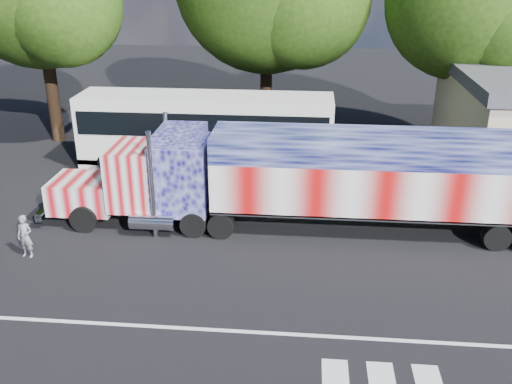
# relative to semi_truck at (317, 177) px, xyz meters

# --- Properties ---
(ground) EXTENTS (100.00, 100.00, 0.00)m
(ground) POSITION_rel_semi_truck_xyz_m (-2.30, -3.94, -2.21)
(ground) COLOR black
(lane_markings) EXTENTS (30.00, 2.67, 0.01)m
(lane_markings) POSITION_rel_semi_truck_xyz_m (-0.59, -7.71, -2.20)
(lane_markings) COLOR silver
(lane_markings) RESTS_ON ground
(semi_truck) EXTENTS (20.10, 3.18, 4.29)m
(semi_truck) POSITION_rel_semi_truck_xyz_m (0.00, 0.00, 0.00)
(semi_truck) COLOR black
(semi_truck) RESTS_ON ground
(coach_bus) EXTENTS (12.71, 2.96, 3.70)m
(coach_bus) POSITION_rel_semi_truck_xyz_m (-5.55, 6.75, -0.29)
(coach_bus) COLOR white
(coach_bus) RESTS_ON ground
(woman) EXTENTS (0.64, 0.47, 1.62)m
(woman) POSITION_rel_semi_truck_xyz_m (-10.44, -3.21, -1.39)
(woman) COLOR slate
(woman) RESTS_ON ground
(tree_ne_a) EXTENTS (8.60, 8.19, 12.01)m
(tree_ne_a) POSITION_rel_semi_truck_xyz_m (7.54, 11.06, 5.66)
(tree_ne_a) COLOR black
(tree_ne_a) RESTS_ON ground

